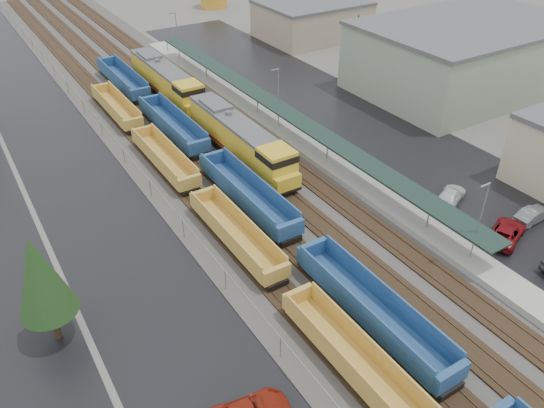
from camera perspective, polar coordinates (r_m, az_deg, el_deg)
The scene contains 16 objects.
ballast_strip at distance 70.90m, azimuth -10.36°, elevation 9.02°, with size 20.00×160.00×0.08m, color #302D2B.
trackbed at distance 70.85m, azimuth -10.37°, elevation 9.11°, with size 14.60×160.00×0.22m.
west_parking_lot at distance 67.56m, azimuth -22.11°, elevation 5.66°, with size 10.00×160.00×0.02m, color black.
east_commuter_lot at distance 71.79m, azimuth 7.16°, elevation 9.61°, with size 16.00×100.00×0.02m, color black.
station_platform at distance 66.37m, azimuth 0.66°, elevation 8.48°, with size 3.00×80.00×8.00m.
chainlink_fence at distance 66.37m, azimuth -17.53°, elevation 7.69°, with size 0.08×160.04×2.02m.
industrial_buildings at distance 80.30m, azimuth 20.19°, elevation 13.75°, with size 32.52×75.30×9.50m.
tree_west_near at distance 38.36m, azimuth -23.74°, elevation -7.12°, with size 3.96×3.96×9.00m.
tree_east at distance 80.78m, azimuth 9.10°, elevation 17.13°, with size 4.40×4.40×10.00m.
locomotive_lead at distance 58.96m, azimuth -3.32°, elevation 6.88°, with size 3.14×20.73×4.69m.
locomotive_trail at distance 76.56m, azimuth -11.23°, elevation 12.82°, with size 3.14×20.73×4.69m.
well_string_yellow at distance 41.20m, azimuth 1.60°, elevation -9.07°, with size 2.51×94.86×2.23m.
well_string_blue at distance 45.34m, azimuth 3.09°, elevation -4.26°, with size 2.82×107.10×2.50m.
parked_car_east_b at distance 51.76m, azimuth 23.90°, elevation -2.81°, with size 5.31×2.45×1.48m, color maroon.
parked_car_east_c at distance 55.27m, azimuth 18.66°, elevation 0.87°, with size 4.88×1.98×1.42m, color silver.
parked_car_east_e at distance 55.31m, azimuth 26.25°, elevation -1.05°, with size 4.26×1.49×1.40m, color slate.
Camera 1 is at (-22.96, -0.41, 29.18)m, focal length 35.00 mm.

